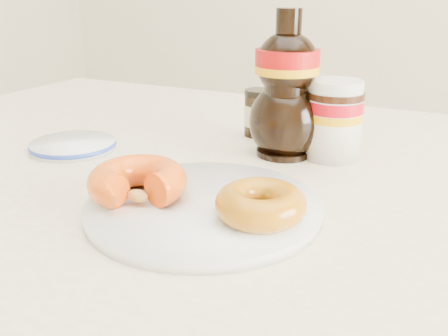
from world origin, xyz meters
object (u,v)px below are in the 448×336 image
at_px(syrup_bottle, 286,85).
at_px(dark_jar, 259,113).
at_px(donut_whole, 261,204).
at_px(nutella_jar, 334,117).
at_px(donut_bitten, 138,182).
at_px(blue_rim_saucer, 73,145).
at_px(plate, 204,206).
at_px(dining_table, 247,224).

relative_size(syrup_bottle, dark_jar, 2.69).
xyz_separation_m(donut_whole, nutella_jar, (0.00, 0.26, 0.03)).
relative_size(donut_bitten, blue_rim_saucer, 0.85).
bearing_deg(syrup_bottle, dark_jar, 133.12).
bearing_deg(donut_bitten, plate, 35.71).
height_order(plate, syrup_bottle, syrup_bottle).
distance_m(donut_bitten, blue_rim_saucer, 0.25).
bearing_deg(blue_rim_saucer, nutella_jar, 20.87).
bearing_deg(plate, donut_bitten, -161.99).
bearing_deg(donut_bitten, blue_rim_saucer, 166.33).
distance_m(donut_bitten, dark_jar, 0.33).
distance_m(dining_table, dark_jar, 0.20).
bearing_deg(nutella_jar, plate, -107.15).
distance_m(donut_bitten, syrup_bottle, 0.27).
relative_size(nutella_jar, dark_jar, 1.46).
bearing_deg(donut_bitten, dark_jar, 106.51).
distance_m(dark_jar, blue_rim_saucer, 0.30).
bearing_deg(dining_table, plate, -85.08).
bearing_deg(syrup_bottle, donut_whole, -75.42).
distance_m(dining_table, syrup_bottle, 0.20).
bearing_deg(dark_jar, dining_table, -72.03).
bearing_deg(plate, blue_rim_saucer, 159.17).
bearing_deg(nutella_jar, syrup_bottle, -163.98).
relative_size(dining_table, plate, 5.46).
height_order(donut_bitten, nutella_jar, nutella_jar).
distance_m(dining_table, plate, 0.17).
relative_size(donut_bitten, dark_jar, 1.42).
distance_m(donut_whole, nutella_jar, 0.26).
xyz_separation_m(plate, blue_rim_saucer, (-0.28, 0.11, 0.00)).
xyz_separation_m(dining_table, plate, (0.01, -0.15, 0.09)).
height_order(plate, donut_bitten, donut_bitten).
relative_size(donut_bitten, nutella_jar, 0.97).
xyz_separation_m(plate, nutella_jar, (0.08, 0.24, 0.05)).
xyz_separation_m(nutella_jar, dark_jar, (-0.14, 0.06, -0.02)).
height_order(dark_jar, blue_rim_saucer, dark_jar).
distance_m(plate, donut_whole, 0.08).
bearing_deg(dining_table, donut_bitten, -108.22).
relative_size(donut_whole, dark_jar, 1.20).
bearing_deg(donut_bitten, nutella_jar, 79.22).
height_order(donut_bitten, donut_whole, donut_bitten).
bearing_deg(donut_bitten, donut_whole, 21.92).
distance_m(syrup_bottle, blue_rim_saucer, 0.33).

